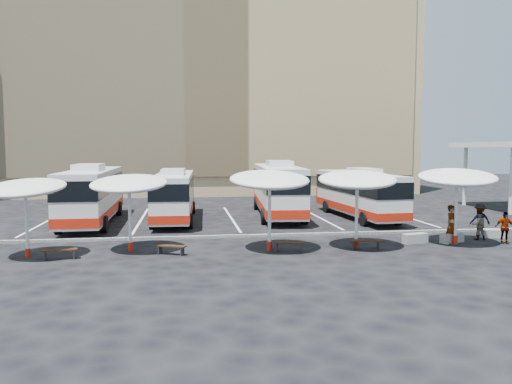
{
  "coord_description": "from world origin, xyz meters",
  "views": [
    {
      "loc": [
        -3.05,
        -25.56,
        4.72
      ],
      "look_at": [
        1.0,
        3.0,
        2.2
      ],
      "focal_mm": 35.0,
      "sensor_mm": 36.0,
      "label": 1
    }
  ],
  "objects": [
    {
      "name": "ground",
      "position": [
        0.0,
        0.0,
        0.0
      ],
      "size": [
        120.0,
        120.0,
        0.0
      ],
      "primitive_type": "plane",
      "color": "black",
      "rests_on": "ground"
    },
    {
      "name": "sandstone_building",
      "position": [
        0.0,
        31.87,
        12.63
      ],
      "size": [
        42.0,
        18.25,
        29.6
      ],
      "color": "tan",
      "rests_on": "ground"
    },
    {
      "name": "curb_divider",
      "position": [
        0.0,
        0.5,
        0.07
      ],
      "size": [
        34.0,
        0.25,
        0.15
      ],
      "primitive_type": "cube",
      "color": "black",
      "rests_on": "ground"
    },
    {
      "name": "bay_lines",
      "position": [
        0.0,
        8.0,
        0.01
      ],
      "size": [
        24.15,
        12.0,
        0.01
      ],
      "color": "white",
      "rests_on": "ground"
    },
    {
      "name": "bus_0",
      "position": [
        -8.9,
        6.93,
        1.93
      ],
      "size": [
        2.94,
        11.94,
        3.78
      ],
      "rotation": [
        0.0,
        0.0,
        0.02
      ],
      "color": "silver",
      "rests_on": "ground"
    },
    {
      "name": "bus_1",
      "position": [
        -3.78,
        7.55,
        1.75
      ],
      "size": [
        2.83,
        10.89,
        3.43
      ],
      "rotation": [
        0.0,
        0.0,
        -0.04
      ],
      "color": "silver",
      "rests_on": "ground"
    },
    {
      "name": "bus_2",
      "position": [
        3.35,
        8.79,
        1.99
      ],
      "size": [
        3.58,
        12.47,
        3.9
      ],
      "rotation": [
        0.0,
        0.0,
        -0.08
      ],
      "color": "silver",
      "rests_on": "ground"
    },
    {
      "name": "bus_3",
      "position": [
        8.56,
        6.89,
        1.75
      ],
      "size": [
        3.02,
        10.93,
        3.43
      ],
      "rotation": [
        0.0,
        0.0,
        0.06
      ],
      "color": "silver",
      "rests_on": "ground"
    },
    {
      "name": "sunshade_0",
      "position": [
        -9.87,
        -3.06,
        3.02
      ],
      "size": [
        4.2,
        4.23,
        3.55
      ],
      "rotation": [
        0.0,
        0.0,
        -0.28
      ],
      "color": "silver",
      "rests_on": "ground"
    },
    {
      "name": "sunshade_1",
      "position": [
        -5.6,
        -2.29,
        3.11
      ],
      "size": [
        4.03,
        4.07,
        3.66
      ],
      "rotation": [
        0.0,
        0.0,
        -0.17
      ],
      "color": "silver",
      "rests_on": "ground"
    },
    {
      "name": "sunshade_2",
      "position": [
        0.77,
        -3.07,
        3.28
      ],
      "size": [
        3.77,
        3.82,
        3.86
      ],
      "rotation": [
        0.0,
        0.0,
        0.02
      ],
      "color": "silver",
      "rests_on": "ground"
    },
    {
      "name": "sunshade_3",
      "position": [
        4.94,
        -3.08,
        3.25
      ],
      "size": [
        4.42,
        4.45,
        3.83
      ],
      "rotation": [
        0.0,
        0.0,
        -0.24
      ],
      "color": "silver",
      "rests_on": "ground"
    },
    {
      "name": "sunshade_4",
      "position": [
        10.13,
        -2.82,
        3.3
      ],
      "size": [
        4.7,
        4.73,
        3.88
      ],
      "rotation": [
        0.0,
        0.0,
        -0.32
      ],
      "color": "silver",
      "rests_on": "ground"
    },
    {
      "name": "wood_bench_0",
      "position": [
        -8.4,
        -3.66,
        0.34
      ],
      "size": [
        1.48,
        0.59,
        0.44
      ],
      "rotation": [
        0.0,
        0.0,
        0.15
      ],
      "color": "black",
      "rests_on": "ground"
    },
    {
      "name": "wood_bench_1",
      "position": [
        -3.73,
        -3.34,
        0.32
      ],
      "size": [
        1.39,
        0.88,
        0.42
      ],
      "rotation": [
        0.0,
        0.0,
        -0.41
      ],
      "color": "black",
      "rests_on": "ground"
    },
    {
      "name": "wood_bench_2",
      "position": [
        1.63,
        -3.4,
        0.33
      ],
      "size": [
        1.44,
        0.74,
        0.43
      ],
      "rotation": [
        0.0,
        0.0,
        -0.28
      ],
      "color": "black",
      "rests_on": "ground"
    },
    {
      "name": "wood_bench_3",
      "position": [
        5.27,
        -3.47,
        0.35
      ],
      "size": [
        1.54,
        0.68,
        0.46
      ],
      "rotation": [
        0.0,
        0.0,
        -0.2
      ],
      "color": "black",
      "rests_on": "ground"
    },
    {
      "name": "conc_bench_0",
      "position": [
        8.29,
        -2.3,
        0.24
      ],
      "size": [
        1.35,
        0.71,
        0.48
      ],
      "primitive_type": "cube",
      "rotation": [
        0.0,
        0.0,
        0.23
      ],
      "color": "gray",
      "rests_on": "ground"
    },
    {
      "name": "conc_bench_1",
      "position": [
        10.19,
        -2.42,
        0.25
      ],
      "size": [
        1.39,
        0.9,
        0.5
      ],
      "primitive_type": "cube",
      "rotation": [
        0.0,
        0.0,
        0.38
      ],
      "color": "gray",
      "rests_on": "ground"
    },
    {
      "name": "conc_bench_2",
      "position": [
        13.08,
        -1.41,
        0.21
      ],
      "size": [
        1.2,
        0.6,
        0.43
      ],
      "primitive_type": "cube",
      "rotation": [
        0.0,
        0.0,
        -0.2
      ],
      "color": "gray",
      "rests_on": "ground"
    },
    {
      "name": "passenger_0",
      "position": [
        10.03,
        -2.63,
        0.96
      ],
      "size": [
        0.83,
        0.71,
        1.92
      ],
      "primitive_type": "imported",
      "rotation": [
        0.0,
        0.0,
        0.44
      ],
      "color": "black",
      "rests_on": "ground"
    },
    {
      "name": "passenger_1",
      "position": [
        11.96,
        -1.86,
        0.78
      ],
      "size": [
        0.82,
        0.67,
        1.56
      ],
      "primitive_type": "imported",
      "rotation": [
        0.0,
        0.0,
        3.03
      ],
      "color": "black",
      "rests_on": "ground"
    },
    {
      "name": "passenger_2",
      "position": [
        12.64,
        -3.02,
        0.8
      ],
      "size": [
        1.0,
        0.57,
        1.6
      ],
      "primitive_type": "imported",
      "rotation": [
        0.0,
        0.0,
        -0.2
      ],
      "color": "black",
      "rests_on": "ground"
    },
    {
      "name": "passenger_3",
      "position": [
        12.68,
        -0.85,
        0.88
      ],
      "size": [
        1.21,
        0.8,
        1.77
      ],
      "primitive_type": "imported",
      "rotation": [
        0.0,
        0.0,
        3.01
      ],
      "color": "black",
      "rests_on": "ground"
    }
  ]
}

